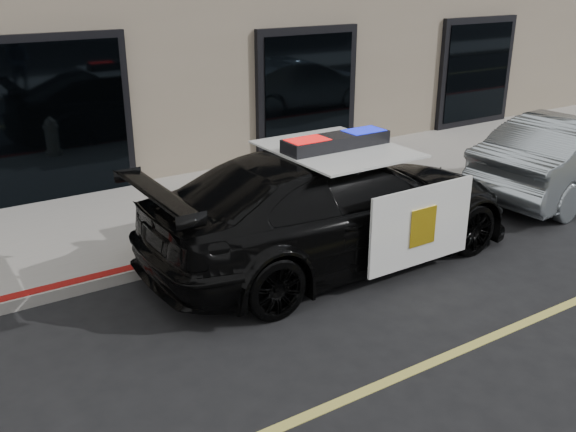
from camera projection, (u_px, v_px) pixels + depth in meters
ground at (327, 408)px, 5.99m from camera, size 120.00×120.00×0.00m
sidewalk_n at (131, 224)px, 10.08m from camera, size 60.00×3.50×0.15m
police_car at (335, 205)px, 8.77m from camera, size 2.53×5.50×1.79m
fire_hydrant at (157, 224)px, 8.88m from camera, size 0.36×0.50×0.80m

